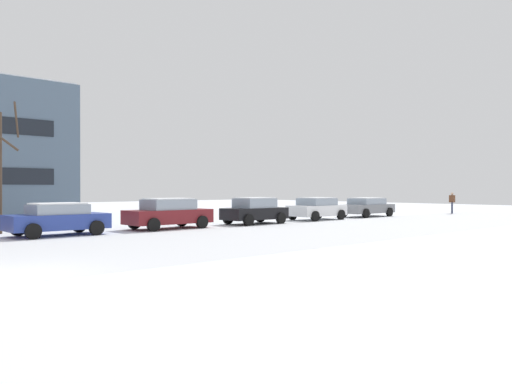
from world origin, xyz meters
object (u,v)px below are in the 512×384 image
parked_car_maroon (169,213)px  pedestrian_crossing (452,201)px  parked_car_blue (58,219)px  parked_car_white (317,208)px  parked_car_black (255,211)px  parked_car_gray (367,207)px

parked_car_maroon → pedestrian_crossing: pedestrian_crossing is taller
parked_car_maroon → parked_car_blue: bearing=-179.8°
parked_car_maroon → parked_car_white: bearing=-0.9°
parked_car_black → parked_car_white: bearing=1.5°
parked_car_black → pedestrian_crossing: pedestrian_crossing is taller
parked_car_white → parked_car_gray: 5.51m
parked_car_black → parked_car_maroon: bearing=176.7°
parked_car_maroon → parked_car_gray: (16.53, -0.11, -0.07)m
parked_car_maroon → parked_car_black: bearing=-3.3°
parked_car_white → pedestrian_crossing: (14.47, -1.83, 0.26)m
parked_car_maroon → parked_car_gray: 16.53m
parked_car_blue → parked_car_maroon: 5.51m
parked_car_blue → parked_car_maroon: size_ratio=0.94×
parked_car_gray → parked_car_maroon: bearing=179.6°
parked_car_white → parked_car_black: bearing=-178.5°
parked_car_maroon → pedestrian_crossing: size_ratio=2.53×
pedestrian_crossing → parked_car_gray: bearing=168.1°
parked_car_black → pedestrian_crossing: size_ratio=2.25×
parked_car_blue → parked_car_white: parked_car_white is taller
parked_car_blue → parked_car_white: (16.53, -0.16, 0.02)m
parked_car_black → parked_car_white: parked_car_black is taller
parked_car_blue → parked_car_gray: size_ratio=0.91×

